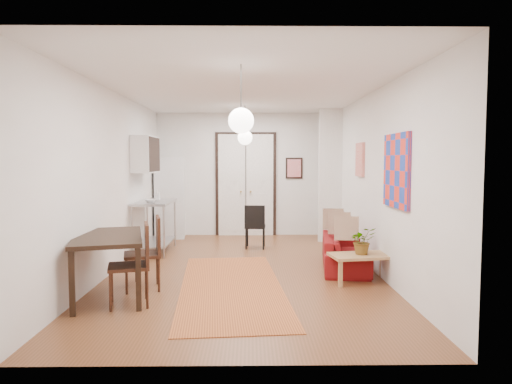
{
  "coord_description": "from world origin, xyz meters",
  "views": [
    {
      "loc": [
        0.11,
        -7.36,
        1.79
      ],
      "look_at": [
        0.2,
        0.36,
        1.25
      ],
      "focal_mm": 32.0,
      "sensor_mm": 36.0,
      "label": 1
    }
  ],
  "objects_px": {
    "sofa": "(345,252)",
    "kitchen_counter": "(155,218)",
    "coffee_table": "(362,258)",
    "dining_table": "(108,242)",
    "dining_chair_near": "(144,246)",
    "fridge": "(170,197)",
    "dining_chair_far": "(131,257)",
    "black_side_chair": "(255,222)"
  },
  "relations": [
    {
      "from": "sofa",
      "to": "kitchen_counter",
      "type": "distance_m",
      "value": 3.7
    },
    {
      "from": "sofa",
      "to": "kitchen_counter",
      "type": "height_order",
      "value": "kitchen_counter"
    },
    {
      "from": "coffee_table",
      "to": "dining_table",
      "type": "height_order",
      "value": "dining_table"
    },
    {
      "from": "kitchen_counter",
      "to": "dining_chair_near",
      "type": "xyz_separation_m",
      "value": [
        0.36,
        -2.47,
        -0.07
      ]
    },
    {
      "from": "sofa",
      "to": "fridge",
      "type": "height_order",
      "value": "fridge"
    },
    {
      "from": "sofa",
      "to": "dining_chair_far",
      "type": "height_order",
      "value": "dining_chair_far"
    },
    {
      "from": "coffee_table",
      "to": "black_side_chair",
      "type": "distance_m",
      "value": 3.12
    },
    {
      "from": "coffee_table",
      "to": "dining_table",
      "type": "distance_m",
      "value": 3.59
    },
    {
      "from": "fridge",
      "to": "dining_table",
      "type": "distance_m",
      "value": 4.62
    },
    {
      "from": "sofa",
      "to": "dining_chair_near",
      "type": "height_order",
      "value": "dining_chair_near"
    },
    {
      "from": "coffee_table",
      "to": "fridge",
      "type": "distance_m",
      "value": 5.29
    },
    {
      "from": "dining_chair_far",
      "to": "dining_table",
      "type": "bearing_deg",
      "value": -139.34
    },
    {
      "from": "fridge",
      "to": "sofa",
      "type": "bearing_deg",
      "value": -47.21
    },
    {
      "from": "kitchen_counter",
      "to": "dining_table",
      "type": "xyz_separation_m",
      "value": [
        -0.0,
        -2.92,
        0.06
      ]
    },
    {
      "from": "sofa",
      "to": "dining_table",
      "type": "xyz_separation_m",
      "value": [
        -3.44,
        -1.61,
        0.46
      ]
    },
    {
      "from": "dining_chair_far",
      "to": "black_side_chair",
      "type": "height_order",
      "value": "dining_chair_far"
    },
    {
      "from": "dining_chair_far",
      "to": "sofa",
      "type": "bearing_deg",
      "value": 106.43
    },
    {
      "from": "dining_table",
      "to": "fridge",
      "type": "bearing_deg",
      "value": 90.0
    },
    {
      "from": "coffee_table",
      "to": "dining_chair_near",
      "type": "height_order",
      "value": "dining_chair_near"
    },
    {
      "from": "fridge",
      "to": "black_side_chair",
      "type": "height_order",
      "value": "fridge"
    },
    {
      "from": "fridge",
      "to": "black_side_chair",
      "type": "xyz_separation_m",
      "value": [
        1.96,
        -1.22,
        -0.41
      ]
    },
    {
      "from": "black_side_chair",
      "to": "fridge",
      "type": "bearing_deg",
      "value": -27.77
    },
    {
      "from": "dining_chair_near",
      "to": "sofa",
      "type": "bearing_deg",
      "value": 95.93
    },
    {
      "from": "black_side_chair",
      "to": "dining_chair_near",
      "type": "bearing_deg",
      "value": 65.58
    },
    {
      "from": "dining_chair_near",
      "to": "dining_chair_far",
      "type": "relative_size",
      "value": 1.0
    },
    {
      "from": "dining_table",
      "to": "black_side_chair",
      "type": "bearing_deg",
      "value": 60.03
    },
    {
      "from": "kitchen_counter",
      "to": "sofa",
      "type": "bearing_deg",
      "value": -20.87
    },
    {
      "from": "coffee_table",
      "to": "black_side_chair",
      "type": "bearing_deg",
      "value": 119.7
    },
    {
      "from": "dining_chair_far",
      "to": "black_side_chair",
      "type": "xyz_separation_m",
      "value": [
        1.6,
        3.64,
        -0.07
      ]
    },
    {
      "from": "dining_chair_near",
      "to": "fridge",
      "type": "bearing_deg",
      "value": 170.3
    },
    {
      "from": "dining_chair_near",
      "to": "black_side_chair",
      "type": "distance_m",
      "value": 3.35
    },
    {
      "from": "black_side_chair",
      "to": "dining_chair_far",
      "type": "bearing_deg",
      "value": 70.4
    },
    {
      "from": "dining_chair_near",
      "to": "dining_chair_far",
      "type": "bearing_deg",
      "value": -14.61
    },
    {
      "from": "coffee_table",
      "to": "fridge",
      "type": "relative_size",
      "value": 0.54
    },
    {
      "from": "dining_chair_near",
      "to": "coffee_table",
      "type": "bearing_deg",
      "value": 79.66
    },
    {
      "from": "coffee_table",
      "to": "kitchen_counter",
      "type": "bearing_deg",
      "value": 147.49
    },
    {
      "from": "dining_chair_near",
      "to": "dining_chair_far",
      "type": "xyz_separation_m",
      "value": [
        0.0,
        -0.7,
        0.0
      ]
    },
    {
      "from": "coffee_table",
      "to": "fridge",
      "type": "bearing_deg",
      "value": 131.74
    },
    {
      "from": "fridge",
      "to": "dining_chair_far",
      "type": "relative_size",
      "value": 1.85
    },
    {
      "from": "fridge",
      "to": "dining_table",
      "type": "height_order",
      "value": "fridge"
    },
    {
      "from": "dining_chair_near",
      "to": "kitchen_counter",
      "type": "bearing_deg",
      "value": 173.63
    },
    {
      "from": "fridge",
      "to": "black_side_chair",
      "type": "relative_size",
      "value": 2.09
    }
  ]
}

